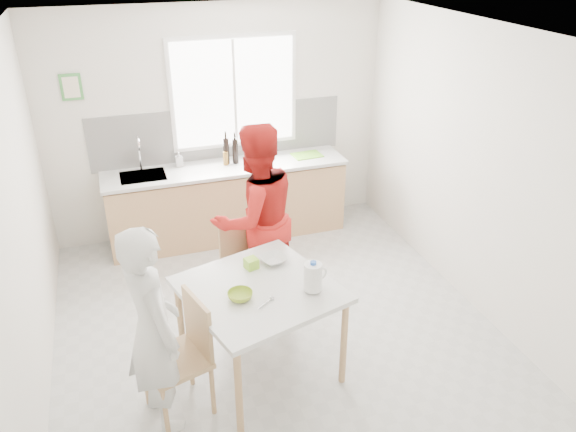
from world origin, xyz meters
name	(u,v)px	position (x,y,z in m)	size (l,w,h in m)	color
ground	(276,329)	(0.00, 0.00, 0.00)	(4.50, 4.50, 0.00)	#B7B7B2
room_shell	(274,169)	(0.00, 0.00, 1.64)	(4.50, 4.50, 4.50)	silver
window	(234,92)	(0.20, 2.23, 1.70)	(1.50, 0.06, 1.30)	white
backsplash	(219,133)	(0.00, 2.24, 1.23)	(3.00, 0.02, 0.65)	white
picture_frame	(71,87)	(-1.55, 2.23, 1.90)	(0.22, 0.03, 0.28)	#419041
kitchen_counter	(228,204)	(0.00, 1.95, 0.42)	(2.84, 0.64, 1.37)	tan
dining_table	(259,297)	(-0.29, -0.49, 0.77)	(1.38, 1.38, 0.86)	silver
chair_left	(184,351)	(-0.93, -0.67, 0.54)	(0.56, 0.56, 0.97)	tan
chair_far	(246,266)	(-0.18, 0.40, 0.51)	(0.53, 0.53, 0.93)	tan
person_white	(153,330)	(-1.14, -0.73, 0.84)	(0.61, 0.40, 1.67)	silver
person_red	(256,218)	(-0.03, 0.52, 0.93)	(0.91, 0.71, 1.87)	red
bowl_green	(240,296)	(-0.46, -0.59, 0.89)	(0.20, 0.20, 0.06)	#94B62A
bowl_white	(273,260)	(-0.07, -0.16, 0.88)	(0.22, 0.22, 0.05)	silver
milk_jug	(313,276)	(0.10, -0.67, 0.99)	(0.20, 0.14, 0.25)	white
green_box	(251,263)	(-0.27, -0.19, 0.90)	(0.10, 0.10, 0.09)	#8FCF2F
spoon	(265,303)	(-0.30, -0.72, 0.87)	(0.01, 0.01, 0.16)	#A5A5AA
cutting_board	(307,155)	(1.01, 1.96, 0.93)	(0.35, 0.25, 0.01)	#6FC42D
wine_bottle_a	(226,151)	(0.03, 2.01, 1.08)	(0.07, 0.07, 0.32)	black
wine_bottle_b	(235,151)	(0.13, 2.00, 1.07)	(0.07, 0.07, 0.30)	black
jar_amber	(226,158)	(0.01, 1.98, 1.00)	(0.06, 0.06, 0.16)	brown
soap_bottle	(179,159)	(-0.51, 2.12, 1.01)	(0.08, 0.08, 0.18)	#999999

